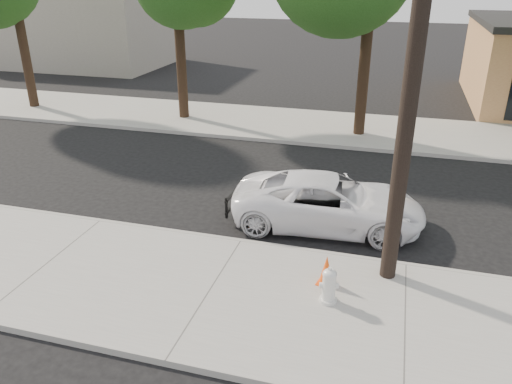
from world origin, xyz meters
TOP-DOWN VIEW (x-y plane):
  - ground at (0.00, 0.00)m, footprint 120.00×120.00m
  - near_sidewalk at (0.00, -4.30)m, footprint 90.00×4.40m
  - far_sidewalk at (0.00, 8.50)m, footprint 90.00×5.00m
  - curb_near at (0.00, -2.10)m, footprint 90.00×0.12m
  - building_far at (-20.00, 20.00)m, footprint 14.00×8.00m
  - utility_pole at (3.60, -2.70)m, footprint 1.40×0.34m
  - police_cruiser at (1.92, -0.42)m, footprint 5.21×2.72m
  - fire_hydrant at (2.47, -4.02)m, footprint 0.41×0.36m
  - traffic_cone at (2.33, -3.40)m, footprint 0.41×0.41m

SIDE VIEW (x-z plane):
  - ground at x=0.00m, z-range 0.00..0.00m
  - near_sidewalk at x=0.00m, z-range 0.00..0.15m
  - far_sidewalk at x=0.00m, z-range 0.00..0.15m
  - curb_near at x=0.00m, z-range -0.01..0.15m
  - traffic_cone at x=2.33m, z-range 0.14..0.82m
  - fire_hydrant at x=2.47m, z-range 0.14..0.89m
  - police_cruiser at x=1.92m, z-range 0.00..1.40m
  - building_far at x=-20.00m, z-range 0.00..5.00m
  - utility_pole at x=3.60m, z-range 0.20..9.20m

